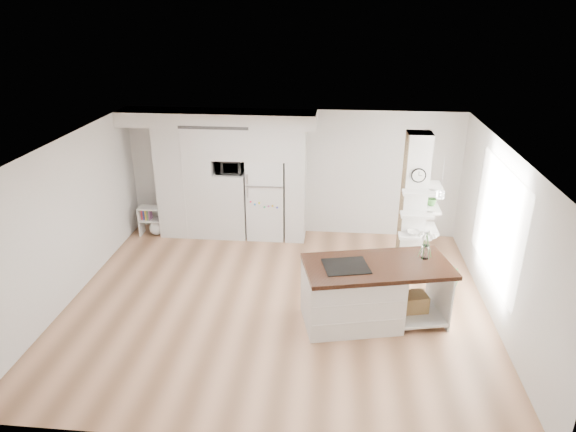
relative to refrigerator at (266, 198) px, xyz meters
name	(u,v)px	position (x,y,z in m)	size (l,w,h in m)	color
floor	(277,303)	(0.53, -2.68, -0.88)	(7.00, 6.00, 0.01)	tan
room	(276,201)	(0.53, -2.68, 0.98)	(7.04, 6.04, 2.72)	white
cabinet_wall	(222,168)	(-0.92, -0.01, 0.63)	(4.00, 0.71, 2.70)	silver
refrigerator	(266,198)	(0.00, 0.00, 0.00)	(0.78, 0.69, 1.75)	white
column	(418,209)	(2.90, -1.55, 0.48)	(0.69, 0.90, 2.70)	silver
window	(498,223)	(4.00, -2.38, 0.62)	(2.40, 2.40, 0.00)	white
pendant_light	(387,185)	(2.23, -2.53, 1.24)	(0.12, 0.12, 0.10)	white
kitchen_island	(360,293)	(1.88, -3.08, -0.35)	(2.42, 1.54, 1.58)	silver
bookshelf	(154,222)	(-2.45, -0.18, -0.59)	(0.55, 0.32, 0.64)	silver
floor_plant_a	(447,295)	(3.33, -2.59, -0.61)	(0.29, 0.24, 0.53)	#2F6227
floor_plant_b	(451,279)	(3.52, -1.96, -0.66)	(0.24, 0.24, 0.43)	#2F6227
microwave	(230,166)	(-0.75, -0.06, 0.69)	(0.54, 0.37, 0.30)	#2D2D2D
shelf_plant	(432,197)	(3.15, -1.38, 0.65)	(0.27, 0.23, 0.30)	#2F6227
decor_bowl	(414,233)	(2.82, -1.78, 0.13)	(0.22, 0.22, 0.05)	white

